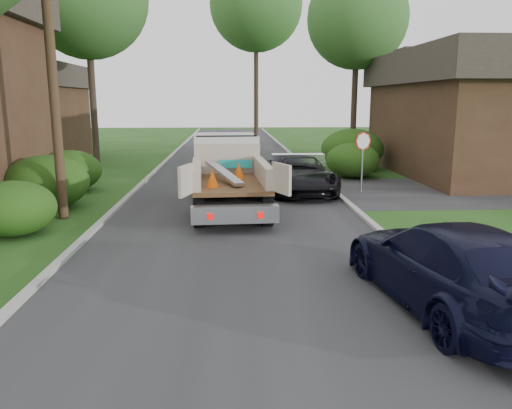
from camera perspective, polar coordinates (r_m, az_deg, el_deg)
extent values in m
plane|color=#1D4513|center=(11.48, -2.08, -7.01)|extent=(120.00, 120.00, 0.00)
cube|color=#28282B|center=(21.19, -2.54, 1.75)|extent=(8.00, 90.00, 0.02)
cube|color=#9E9E99|center=(21.55, -13.51, 1.74)|extent=(0.20, 90.00, 0.12)
cube|color=#9E9E99|center=(21.61, 8.41, 1.97)|extent=(0.20, 90.00, 0.12)
cylinder|color=slate|center=(20.75, 12.01, 4.07)|extent=(0.06, 0.06, 2.00)
cylinder|color=#B20A0A|center=(20.64, 12.14, 7.09)|extent=(0.71, 0.32, 0.76)
cylinder|color=#382619|center=(16.79, -22.39, 15.38)|extent=(0.30, 0.30, 10.00)
cube|color=#3A2417|center=(35.50, -25.36, 8.34)|extent=(7.00, 7.00, 4.50)
cube|color=#332B26|center=(35.51, -25.79, 13.08)|extent=(7.56, 7.56, 1.40)
cube|color=#332B26|center=(35.54, -25.90, 14.21)|extent=(1.05, 7.56, 0.20)
cube|color=#3A2417|center=(28.17, 25.09, 7.75)|extent=(9.00, 12.00, 4.50)
cube|color=#332B26|center=(28.18, 25.64, 13.93)|extent=(9.72, 12.96, 1.60)
cube|color=#332B26|center=(28.23, 25.79, 15.55)|extent=(9.72, 1.80, 0.20)
ellipsoid|color=#183C0D|center=(15.41, -26.03, -0.39)|extent=(2.34, 2.34, 1.53)
ellipsoid|color=#183C0D|center=(18.70, -22.82, 2.37)|extent=(2.86, 2.86, 1.87)
ellipsoid|color=#183C0D|center=(22.08, -20.53, 3.64)|extent=(2.60, 2.60, 1.70)
ellipsoid|color=#183C0D|center=(24.76, 10.98, 4.98)|extent=(2.60, 2.60, 1.70)
ellipsoid|color=#183C0D|center=(27.80, 10.93, 6.23)|extent=(3.38, 3.38, 2.21)
cylinder|color=#2D2119|center=(28.83, -18.23, 12.82)|extent=(0.36, 0.36, 9.00)
cylinder|color=#2D2119|center=(31.81, 11.20, 12.57)|extent=(0.36, 0.36, 8.50)
sphere|color=#27551F|center=(32.16, 11.52, 20.16)|extent=(6.00, 6.00, 6.00)
cylinder|color=#2D2119|center=(40.96, 0.02, 14.32)|extent=(0.36, 0.36, 11.00)
sphere|color=#27551F|center=(41.57, 0.02, 21.91)|extent=(7.20, 7.20, 7.20)
cylinder|color=black|center=(18.80, -6.46, 1.86)|extent=(0.37, 0.98, 0.96)
cylinder|color=black|center=(18.89, -0.30, 1.98)|extent=(0.37, 0.98, 0.96)
cylinder|color=black|center=(14.82, -6.55, -0.83)|extent=(0.37, 0.98, 0.96)
cylinder|color=black|center=(14.93, 1.25, -0.66)|extent=(0.37, 0.98, 0.96)
cube|color=black|center=(16.89, -3.07, 1.42)|extent=(2.46, 6.29, 0.26)
cube|color=silver|center=(18.97, -3.46, 5.42)|extent=(2.44, 2.04, 1.65)
cube|color=black|center=(18.92, -3.48, 7.19)|extent=(2.28, 1.87, 0.59)
cube|color=#472D19|center=(16.09, -2.95, 2.36)|extent=(2.55, 3.96, 0.13)
cube|color=beige|center=(17.91, -3.30, 5.22)|extent=(2.35, 0.23, 1.07)
cube|color=beige|center=(16.01, -6.78, 3.60)|extent=(0.46, 3.64, 0.64)
cube|color=beige|center=(16.12, 0.83, 3.74)|extent=(0.46, 3.64, 0.64)
cube|color=silver|center=(13.93, -2.41, -1.12)|extent=(2.47, 0.50, 0.48)
cube|color=#B20505|center=(13.72, -5.25, -1.36)|extent=(0.17, 0.05, 0.17)
cube|color=#B20505|center=(13.81, 0.51, -1.23)|extent=(0.17, 0.05, 0.17)
cube|color=beige|center=(13.89, -7.99, 2.77)|extent=(0.36, 0.94, 0.85)
cube|color=beige|center=(14.05, 2.95, 2.97)|extent=(0.45, 0.92, 0.85)
cube|color=silver|center=(16.13, -3.74, 3.68)|extent=(1.29, 2.69, 0.49)
cone|color=#F2590A|center=(15.07, -4.99, 2.97)|extent=(0.40, 0.40, 0.53)
cone|color=#F2590A|center=(16.69, -1.98, 3.86)|extent=(0.40, 0.40, 0.53)
cube|color=#148C84|center=(17.67, -2.39, 4.65)|extent=(1.18, 0.17, 0.30)
imported|color=black|center=(20.46, 4.92, 3.48)|extent=(2.75, 5.54, 1.51)
imported|color=black|center=(9.70, 21.36, -6.49)|extent=(2.86, 5.69, 1.58)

